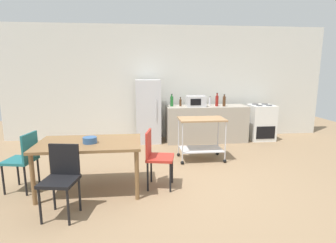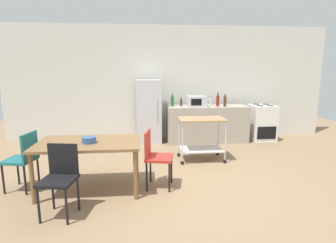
{
  "view_description": "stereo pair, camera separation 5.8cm",
  "coord_description": "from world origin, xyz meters",
  "px_view_note": "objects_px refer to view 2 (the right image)",
  "views": [
    {
      "loc": [
        -0.79,
        -3.97,
        1.81
      ],
      "look_at": [
        -0.22,
        1.2,
        0.8
      ],
      "focal_mm": 29.11,
      "sensor_mm": 36.0,
      "label": 1
    },
    {
      "loc": [
        -0.73,
        -3.98,
        1.81
      ],
      "look_at": [
        -0.22,
        1.2,
        0.8
      ],
      "focal_mm": 29.11,
      "sensor_mm": 36.0,
      "label": 2
    }
  ],
  "objects_px": {
    "stove_oven": "(262,122)",
    "bottle_olive_oil": "(211,102)",
    "dining_table": "(89,147)",
    "bottle_vinegar": "(218,101)",
    "refrigerator": "(149,111)",
    "chair_red": "(155,155)",
    "chair_teal": "(24,157)",
    "microwave": "(197,101)",
    "bottle_wine": "(181,102)",
    "chair_black": "(60,175)",
    "fruit_bowl": "(89,140)",
    "bottle_sesame_oil": "(225,101)",
    "kitchen_cart": "(201,132)",
    "bottle_sparkling_water": "(172,101)"
  },
  "relations": [
    {
      "from": "microwave",
      "to": "refrigerator",
      "type": "bearing_deg",
      "value": 172.11
    },
    {
      "from": "dining_table",
      "to": "bottle_wine",
      "type": "bearing_deg",
      "value": 56.13
    },
    {
      "from": "kitchen_cart",
      "to": "fruit_bowl",
      "type": "height_order",
      "value": "kitchen_cart"
    },
    {
      "from": "bottle_wine",
      "to": "microwave",
      "type": "relative_size",
      "value": 0.49
    },
    {
      "from": "chair_red",
      "to": "bottle_sesame_oil",
      "type": "xyz_separation_m",
      "value": [
        1.85,
        2.49,
        0.51
      ]
    },
    {
      "from": "refrigerator",
      "to": "chair_black",
      "type": "bearing_deg",
      "value": -109.52
    },
    {
      "from": "microwave",
      "to": "kitchen_cart",
      "type": "bearing_deg",
      "value": -96.96
    },
    {
      "from": "chair_teal",
      "to": "bottle_sesame_oil",
      "type": "distance_m",
      "value": 4.54
    },
    {
      "from": "refrigerator",
      "to": "fruit_bowl",
      "type": "height_order",
      "value": "refrigerator"
    },
    {
      "from": "bottle_olive_oil",
      "to": "microwave",
      "type": "bearing_deg",
      "value": -161.23
    },
    {
      "from": "chair_black",
      "to": "fruit_bowl",
      "type": "xyz_separation_m",
      "value": [
        0.25,
        0.64,
        0.28
      ]
    },
    {
      "from": "chair_teal",
      "to": "stove_oven",
      "type": "relative_size",
      "value": 0.97
    },
    {
      "from": "chair_teal",
      "to": "microwave",
      "type": "height_order",
      "value": "microwave"
    },
    {
      "from": "bottle_olive_oil",
      "to": "bottle_vinegar",
      "type": "height_order",
      "value": "bottle_vinegar"
    },
    {
      "from": "bottle_sesame_oil",
      "to": "chair_black",
      "type": "bearing_deg",
      "value": -133.85
    },
    {
      "from": "dining_table",
      "to": "microwave",
      "type": "relative_size",
      "value": 3.26
    },
    {
      "from": "dining_table",
      "to": "kitchen_cart",
      "type": "relative_size",
      "value": 1.65
    },
    {
      "from": "chair_black",
      "to": "bottle_sparkling_water",
      "type": "bearing_deg",
      "value": 72.15
    },
    {
      "from": "bottle_sparkling_water",
      "to": "fruit_bowl",
      "type": "distance_m",
      "value": 3.1
    },
    {
      "from": "refrigerator",
      "to": "bottle_vinegar",
      "type": "xyz_separation_m",
      "value": [
        1.69,
        -0.16,
        0.26
      ]
    },
    {
      "from": "fruit_bowl",
      "to": "dining_table",
      "type": "bearing_deg",
      "value": 108.94
    },
    {
      "from": "chair_black",
      "to": "bottle_wine",
      "type": "bearing_deg",
      "value": 69.36
    },
    {
      "from": "bottle_vinegar",
      "to": "bottle_sesame_oil",
      "type": "distance_m",
      "value": 0.18
    },
    {
      "from": "chair_red",
      "to": "chair_black",
      "type": "bearing_deg",
      "value": 131.52
    },
    {
      "from": "dining_table",
      "to": "kitchen_cart",
      "type": "xyz_separation_m",
      "value": [
        1.97,
        1.19,
        -0.1
      ]
    },
    {
      "from": "dining_table",
      "to": "bottle_vinegar",
      "type": "xyz_separation_m",
      "value": [
        2.66,
        2.53,
        0.37
      ]
    },
    {
      "from": "bottle_wine",
      "to": "bottle_vinegar",
      "type": "distance_m",
      "value": 0.9
    },
    {
      "from": "dining_table",
      "to": "refrigerator",
      "type": "height_order",
      "value": "refrigerator"
    },
    {
      "from": "chair_red",
      "to": "chair_black",
      "type": "distance_m",
      "value": 1.4
    },
    {
      "from": "stove_oven",
      "to": "bottle_olive_oil",
      "type": "height_order",
      "value": "bottle_olive_oil"
    },
    {
      "from": "bottle_wine",
      "to": "microwave",
      "type": "distance_m",
      "value": 0.38
    },
    {
      "from": "microwave",
      "to": "bottle_olive_oil",
      "type": "xyz_separation_m",
      "value": [
        0.39,
        0.13,
        -0.03
      ]
    },
    {
      "from": "bottle_sparkling_water",
      "to": "fruit_bowl",
      "type": "bearing_deg",
      "value": -119.61
    },
    {
      "from": "chair_red",
      "to": "chair_teal",
      "type": "distance_m",
      "value": 1.96
    },
    {
      "from": "bottle_wine",
      "to": "bottle_olive_oil",
      "type": "xyz_separation_m",
      "value": [
        0.75,
        0.03,
        0.01
      ]
    },
    {
      "from": "kitchen_cart",
      "to": "microwave",
      "type": "height_order",
      "value": "microwave"
    },
    {
      "from": "stove_oven",
      "to": "fruit_bowl",
      "type": "xyz_separation_m",
      "value": [
        -3.85,
        -2.67,
        0.34
      ]
    },
    {
      "from": "dining_table",
      "to": "refrigerator",
      "type": "distance_m",
      "value": 2.86
    },
    {
      "from": "chair_black",
      "to": "microwave",
      "type": "height_order",
      "value": "microwave"
    },
    {
      "from": "chair_red",
      "to": "chair_teal",
      "type": "xyz_separation_m",
      "value": [
        -1.96,
        0.08,
        0.0
      ]
    },
    {
      "from": "chair_red",
      "to": "microwave",
      "type": "xyz_separation_m",
      "value": [
        1.15,
        2.53,
        0.51
      ]
    },
    {
      "from": "bottle_sesame_oil",
      "to": "bottle_vinegar",
      "type": "bearing_deg",
      "value": 167.26
    },
    {
      "from": "dining_table",
      "to": "chair_black",
      "type": "height_order",
      "value": "chair_black"
    },
    {
      "from": "fruit_bowl",
      "to": "chair_red",
      "type": "bearing_deg",
      "value": 3.69
    },
    {
      "from": "stove_oven",
      "to": "microwave",
      "type": "relative_size",
      "value": 2.0
    },
    {
      "from": "bottle_wine",
      "to": "microwave",
      "type": "xyz_separation_m",
      "value": [
        0.36,
        -0.1,
        0.04
      ]
    },
    {
      "from": "bottle_sparkling_water",
      "to": "bottle_wine",
      "type": "relative_size",
      "value": 1.34
    },
    {
      "from": "dining_table",
      "to": "bottle_olive_oil",
      "type": "height_order",
      "value": "bottle_olive_oil"
    },
    {
      "from": "chair_black",
      "to": "bottle_vinegar",
      "type": "xyz_separation_m",
      "value": [
        2.89,
        3.23,
        0.52
      ]
    },
    {
      "from": "stove_oven",
      "to": "kitchen_cart",
      "type": "distance_m",
      "value": 2.37
    }
  ]
}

